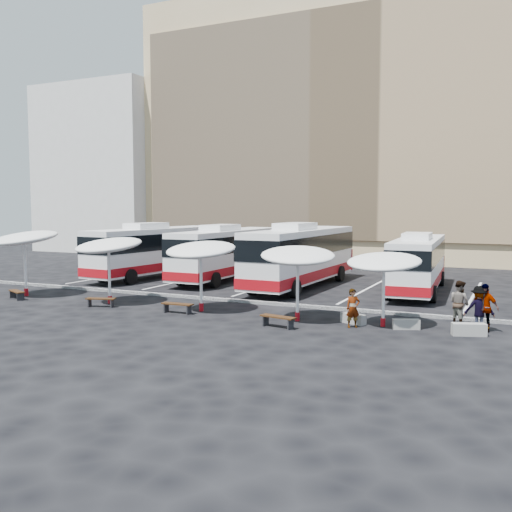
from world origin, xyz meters
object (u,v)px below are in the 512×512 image
at_px(conc_bench_2, 469,329).
at_px(bus_3, 418,261).
at_px(sunshade_3, 298,256).
at_px(passenger_3, 479,309).
at_px(bus_2, 302,254).
at_px(wood_bench_3, 278,319).
at_px(sunshade_4, 384,262).
at_px(sunshade_1, 109,246).
at_px(wood_bench_2, 177,306).
at_px(wood_bench_1, 101,300).
at_px(passenger_1, 460,303).
at_px(passenger_0, 353,308).
at_px(bus_1, 227,251).
at_px(conc_bench_1, 406,324).
at_px(passenger_2, 484,308).
at_px(sunshade_0, 24,239).
at_px(sunshade_2, 201,250).
at_px(wood_bench_0, 17,293).
at_px(bus_0, 156,249).
at_px(conc_bench_0, 353,319).

bearing_deg(conc_bench_2, bus_3, 109.17).
height_order(sunshade_3, passenger_3, sunshade_3).
relative_size(bus_2, wood_bench_3, 7.85).
distance_m(sunshade_4, passenger_3, 4.12).
bearing_deg(wood_bench_3, sunshade_1, 170.60).
bearing_deg(wood_bench_2, wood_bench_1, -177.17).
distance_m(wood_bench_1, passenger_1, 16.72).
xyz_separation_m(wood_bench_3, conc_bench_2, (7.21, 1.80, -0.13)).
bearing_deg(wood_bench_2, bus_2, 78.60).
bearing_deg(bus_2, passenger_0, -57.82).
relative_size(bus_1, conc_bench_1, 11.14).
bearing_deg(sunshade_3, sunshade_1, 179.77).
distance_m(conc_bench_2, passenger_0, 4.50).
bearing_deg(passenger_3, passenger_2, 157.93).
xyz_separation_m(sunshade_0, sunshade_4, (19.72, 0.36, -0.51)).
bearing_deg(wood_bench_3, sunshade_0, 174.02).
height_order(wood_bench_1, conc_bench_1, wood_bench_1).
distance_m(sunshade_2, passenger_2, 12.57).
relative_size(bus_3, passenger_0, 6.91).
relative_size(wood_bench_3, passenger_3, 0.88).
relative_size(sunshade_1, passenger_3, 2.22).
bearing_deg(wood_bench_2, wood_bench_3, -9.10).
relative_size(bus_1, sunshade_1, 2.94).
bearing_deg(wood_bench_1, bus_2, 59.08).
height_order(wood_bench_0, conc_bench_2, conc_bench_2).
xyz_separation_m(wood_bench_2, passenger_3, (12.92, 1.93, 0.55)).
distance_m(sunshade_2, sunshade_4, 8.57).
distance_m(bus_3, conc_bench_2, 11.39).
height_order(bus_0, sunshade_1, bus_0).
bearing_deg(sunshade_0, passenger_3, 2.78).
relative_size(bus_3, wood_bench_3, 6.90).
xyz_separation_m(sunshade_2, passenger_0, (7.48, -0.51, -2.11)).
height_order(passenger_0, passenger_3, passenger_3).
bearing_deg(wood_bench_2, sunshade_4, 7.09).
bearing_deg(conc_bench_2, passenger_0, -173.70).
height_order(bus_0, conc_bench_1, bus_0).
bearing_deg(sunshade_0, conc_bench_1, 0.77).
bearing_deg(conc_bench_1, wood_bench_2, -174.03).
xyz_separation_m(sunshade_1, conc_bench_2, (17.24, 0.14, -2.73)).
bearing_deg(conc_bench_1, conc_bench_0, 176.46).
distance_m(wood_bench_3, conc_bench_1, 5.19).
relative_size(bus_1, sunshade_0, 2.55).
bearing_deg(passenger_3, wood_bench_1, -1.12).
bearing_deg(passenger_1, conc_bench_0, 59.91).
bearing_deg(sunshade_2, bus_3, 52.32).
relative_size(sunshade_1, passenger_1, 2.14).
relative_size(bus_3, wood_bench_0, 7.33).
bearing_deg(sunshade_3, conc_bench_0, 11.05).
relative_size(bus_2, bus_3, 1.14).
bearing_deg(bus_2, wood_bench_2, -100.15).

